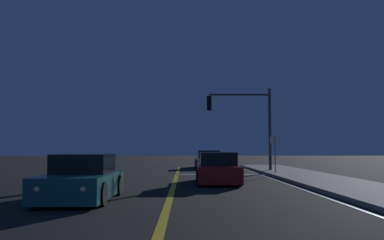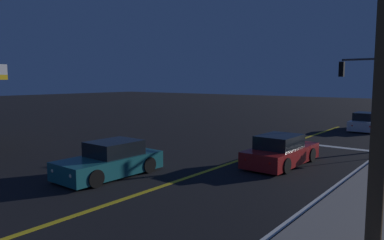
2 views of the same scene
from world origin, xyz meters
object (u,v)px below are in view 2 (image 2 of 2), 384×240
Objects in this scene: car_far_approaching_white at (367,123)px; traffic_signal_near_right at (384,83)px; car_side_waiting_teal at (111,161)px; car_lead_oncoming_red at (281,152)px.

traffic_signal_near_right reaches higher than car_far_approaching_white.
car_side_waiting_teal is 0.95× the size of car_lead_oncoming_red.
car_far_approaching_white is 0.79× the size of traffic_signal_near_right.
traffic_signal_near_right is (2.06, -6.05, 2.98)m from car_far_approaching_white.
traffic_signal_near_right is (6.87, 13.88, 2.98)m from car_side_waiting_teal.
car_lead_oncoming_red is at bearing 73.17° from traffic_signal_near_right.
car_far_approaching_white is at bearing -71.19° from traffic_signal_near_right.
car_side_waiting_teal is 7.30m from car_lead_oncoming_red.
car_far_approaching_white is at bearing 89.38° from car_lead_oncoming_red.
car_side_waiting_teal is 0.79× the size of traffic_signal_near_right.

